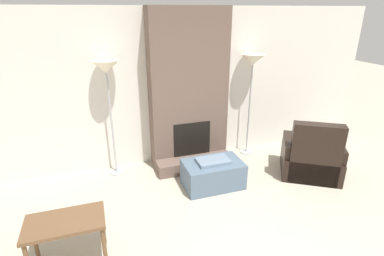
% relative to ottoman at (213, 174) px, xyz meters
% --- Properties ---
extents(wall_back, '(7.23, 0.06, 2.60)m').
position_rel_ottoman_xyz_m(wall_back, '(-0.10, 1.13, 1.09)').
color(wall_back, silver).
rests_on(wall_back, ground_plane).
extents(fireplace, '(1.29, 0.69, 2.60)m').
position_rel_ottoman_xyz_m(fireplace, '(-0.10, 0.89, 1.02)').
color(fireplace, brown).
rests_on(fireplace, ground_plane).
extents(ottoman, '(0.89, 0.56, 0.45)m').
position_rel_ottoman_xyz_m(ottoman, '(0.00, 0.00, 0.00)').
color(ottoman, slate).
rests_on(ottoman, ground_plane).
extents(armchair, '(1.20, 1.17, 0.98)m').
position_rel_ottoman_xyz_m(armchair, '(1.63, -0.22, 0.08)').
color(armchair, black).
rests_on(armchair, ground_plane).
extents(side_table, '(0.78, 0.45, 0.56)m').
position_rel_ottoman_xyz_m(side_table, '(-2.01, -0.94, 0.27)').
color(side_table, brown).
rests_on(side_table, ground_plane).
extents(floor_lamp_left, '(0.41, 0.41, 1.86)m').
position_rel_ottoman_xyz_m(floor_lamp_left, '(-1.37, 0.88, 1.46)').
color(floor_lamp_left, '#ADADB2').
rests_on(floor_lamp_left, ground_plane).
extents(floor_lamp_right, '(0.41, 0.41, 1.84)m').
position_rel_ottoman_xyz_m(floor_lamp_right, '(1.05, 0.88, 1.44)').
color(floor_lamp_right, '#ADADB2').
rests_on(floor_lamp_right, ground_plane).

